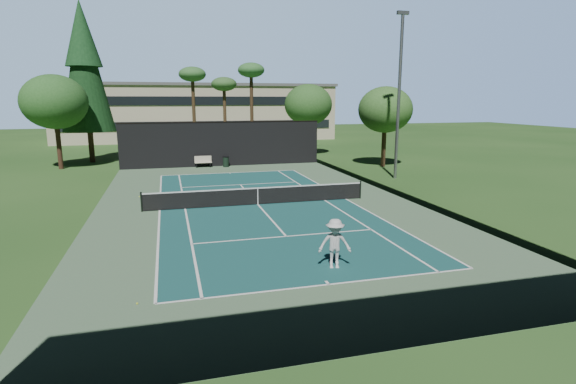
# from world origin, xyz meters

# --- Properties ---
(ground) EXTENTS (160.00, 160.00, 0.00)m
(ground) POSITION_xyz_m (0.00, 0.00, 0.00)
(ground) COLOR #28511E
(ground) RESTS_ON ground
(apron_slab) EXTENTS (18.00, 32.00, 0.01)m
(apron_slab) POSITION_xyz_m (0.00, 0.00, 0.01)
(apron_slab) COLOR #4F7150
(apron_slab) RESTS_ON ground
(court_surface) EXTENTS (10.97, 23.77, 0.01)m
(court_surface) POSITION_xyz_m (0.00, 0.00, 0.01)
(court_surface) COLOR #184E4D
(court_surface) RESTS_ON ground
(court_lines) EXTENTS (11.07, 23.87, 0.01)m
(court_lines) POSITION_xyz_m (0.00, 0.00, 0.02)
(court_lines) COLOR white
(court_lines) RESTS_ON ground
(tennis_net) EXTENTS (12.90, 0.10, 1.10)m
(tennis_net) POSITION_xyz_m (0.00, 0.00, 0.56)
(tennis_net) COLOR black
(tennis_net) RESTS_ON ground
(fence) EXTENTS (18.04, 32.05, 4.03)m
(fence) POSITION_xyz_m (0.00, 0.06, 2.01)
(fence) COLOR black
(fence) RESTS_ON ground
(player) EXTENTS (1.30, 0.94, 1.82)m
(player) POSITION_xyz_m (0.73, -10.47, 0.91)
(player) COLOR silver
(player) RESTS_ON ground
(tennis_ball_a) EXTENTS (0.07, 0.07, 0.07)m
(tennis_ball_a) POSITION_xyz_m (-6.01, -11.75, 0.03)
(tennis_ball_a) COLOR gold
(tennis_ball_a) RESTS_ON ground
(tennis_ball_b) EXTENTS (0.07, 0.07, 0.07)m
(tennis_ball_b) POSITION_xyz_m (0.40, 3.95, 0.04)
(tennis_ball_b) COLOR #EBF437
(tennis_ball_b) RESTS_ON ground
(tennis_ball_c) EXTENTS (0.07, 0.07, 0.07)m
(tennis_ball_c) POSITION_xyz_m (1.37, 2.47, 0.04)
(tennis_ball_c) COLOR #B8D931
(tennis_ball_c) RESTS_ON ground
(tennis_ball_d) EXTENTS (0.08, 0.08, 0.08)m
(tennis_ball_d) POSITION_xyz_m (-6.75, 3.96, 0.04)
(tennis_ball_d) COLOR #D4EC35
(tennis_ball_d) RESTS_ON ground
(park_bench) EXTENTS (1.50, 0.45, 1.02)m
(park_bench) POSITION_xyz_m (-1.86, 15.67, 0.55)
(park_bench) COLOR beige
(park_bench) RESTS_ON ground
(trash_bin) EXTENTS (0.56, 0.56, 0.95)m
(trash_bin) POSITION_xyz_m (0.14, 15.37, 0.48)
(trash_bin) COLOR black
(trash_bin) RESTS_ON ground
(pine_tree) EXTENTS (4.80, 4.80, 15.00)m
(pine_tree) POSITION_xyz_m (-12.00, 22.00, 9.55)
(pine_tree) COLOR #412A1C
(pine_tree) RESTS_ON ground
(palm_a) EXTENTS (2.80, 2.80, 9.32)m
(palm_a) POSITION_xyz_m (-2.00, 24.00, 8.19)
(palm_a) COLOR #44311D
(palm_a) RESTS_ON ground
(palm_b) EXTENTS (2.80, 2.80, 8.42)m
(palm_b) POSITION_xyz_m (1.50, 26.00, 7.36)
(palm_b) COLOR #4A331F
(palm_b) RESTS_ON ground
(palm_c) EXTENTS (2.80, 2.80, 9.77)m
(palm_c) POSITION_xyz_m (4.00, 23.00, 8.60)
(palm_c) COLOR #412D1C
(palm_c) RESTS_ON ground
(decid_tree_a) EXTENTS (5.12, 5.12, 7.62)m
(decid_tree_a) POSITION_xyz_m (10.00, 22.00, 5.42)
(decid_tree_a) COLOR #46331E
(decid_tree_a) RESTS_ON ground
(decid_tree_b) EXTENTS (4.80, 4.80, 7.14)m
(decid_tree_b) POSITION_xyz_m (14.00, 12.00, 5.08)
(decid_tree_b) COLOR #48311E
(decid_tree_b) RESTS_ON ground
(decid_tree_c) EXTENTS (5.44, 5.44, 8.09)m
(decid_tree_c) POSITION_xyz_m (-14.00, 18.00, 5.76)
(decid_tree_c) COLOR #442A1D
(decid_tree_c) RESTS_ON ground
(campus_building) EXTENTS (40.50, 12.50, 8.30)m
(campus_building) POSITION_xyz_m (0.00, 45.98, 4.21)
(campus_building) COLOR beige
(campus_building) RESTS_ON ground
(light_pole) EXTENTS (0.90, 0.25, 12.22)m
(light_pole) POSITION_xyz_m (12.00, 6.00, 6.46)
(light_pole) COLOR gray
(light_pole) RESTS_ON ground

